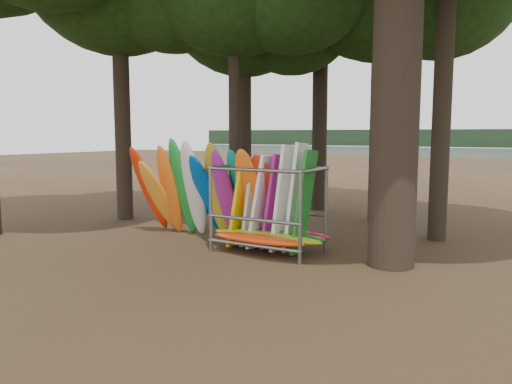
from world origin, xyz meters
The scene contains 4 objects.
ground centered at (0.00, 0.00, 0.00)m, with size 120.00×120.00×0.00m, color #47331E.
lake centered at (0.00, 60.00, 0.00)m, with size 160.00×160.00×0.00m, color gray.
kayak_row centered at (-0.70, 0.99, 1.33)m, with size 4.97×2.02×3.05m.
storage_rack centered at (1.60, 0.55, 1.03)m, with size 3.18×1.62×2.84m.
Camera 1 is at (7.89, -10.49, 3.05)m, focal length 35.00 mm.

